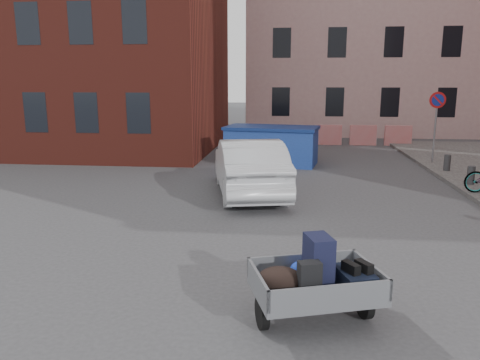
# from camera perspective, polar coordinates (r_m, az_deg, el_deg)

# --- Properties ---
(ground) EXTENTS (120.00, 120.00, 0.00)m
(ground) POSITION_cam_1_polar(r_m,az_deg,el_deg) (9.39, 2.30, -7.79)
(ground) COLOR #38383A
(ground) RESTS_ON ground
(building_pink) EXTENTS (16.00, 8.00, 14.00)m
(building_pink) POSITION_cam_1_polar(r_m,az_deg,el_deg) (31.52, 16.93, 18.52)
(building_pink) COLOR #C09594
(building_pink) RESTS_ON ground
(no_parking_sign) EXTENTS (0.60, 0.09, 2.65)m
(no_parking_sign) POSITION_cam_1_polar(r_m,az_deg,el_deg) (19.12, 22.84, 7.61)
(no_parking_sign) COLOR gray
(no_parking_sign) RESTS_ON sidewalk
(barriers) EXTENTS (4.70, 0.18, 1.00)m
(barriers) POSITION_cam_1_polar(r_m,az_deg,el_deg) (24.24, 14.79, 5.30)
(barriers) COLOR red
(barriers) RESTS_ON ground
(trailer) EXTENTS (1.86, 1.97, 1.20)m
(trailer) POSITION_cam_1_polar(r_m,az_deg,el_deg) (6.37, 9.09, -12.01)
(trailer) COLOR black
(trailer) RESTS_ON ground
(dumpster) EXTENTS (3.74, 2.37, 1.46)m
(dumpster) POSITION_cam_1_polar(r_m,az_deg,el_deg) (18.11, 3.87, 4.26)
(dumpster) COLOR navy
(dumpster) RESTS_ON ground
(silver_car) EXTENTS (2.67, 5.05, 1.58)m
(silver_car) POSITION_cam_1_polar(r_m,az_deg,el_deg) (13.26, 1.10, 1.65)
(silver_car) COLOR #BABDC2
(silver_car) RESTS_ON ground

